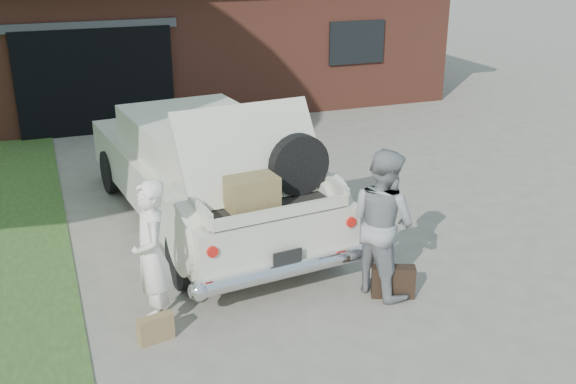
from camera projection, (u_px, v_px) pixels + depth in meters
name	position (u px, v px, depth m)	size (l,w,h in m)	color
ground	(306.00, 296.00, 7.93)	(90.00, 90.00, 0.00)	gray
house	(177.00, 28.00, 17.67)	(12.80, 7.80, 3.30)	brown
sedan	(204.00, 170.00, 9.71)	(2.68, 5.64, 2.08)	beige
woman_left	(152.00, 256.00, 7.05)	(0.61, 0.40, 1.67)	white
woman_right	(383.00, 222.00, 7.76)	(0.86, 0.67, 1.76)	gray
suitcase_left	(156.00, 329.00, 7.01)	(0.38, 0.12, 0.29)	olive
suitcase_right	(393.00, 282.00, 7.86)	(0.50, 0.16, 0.39)	black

